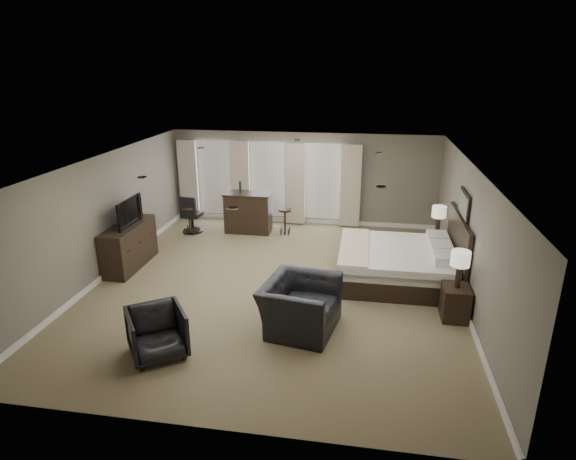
% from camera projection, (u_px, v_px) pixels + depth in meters
% --- Properties ---
extents(room, '(7.60, 8.60, 2.64)m').
position_uv_depth(room, '(275.00, 227.00, 9.67)').
color(room, '#74684A').
rests_on(room, ground).
extents(window_bay, '(5.25, 0.20, 2.30)m').
position_uv_depth(window_bay, '(268.00, 182.00, 13.68)').
color(window_bay, silver).
rests_on(window_bay, room).
extents(bed, '(2.36, 2.25, 1.50)m').
position_uv_depth(bed, '(402.00, 248.00, 10.05)').
color(bed, silver).
rests_on(bed, ground).
extents(nightstand_near, '(0.47, 0.57, 0.62)m').
position_uv_depth(nightstand_near, '(455.00, 303.00, 8.70)').
color(nightstand_near, black).
rests_on(nightstand_near, ground).
extents(nightstand_far, '(0.46, 0.56, 0.61)m').
position_uv_depth(nightstand_far, '(435.00, 246.00, 11.40)').
color(nightstand_far, black).
rests_on(nightstand_far, ground).
extents(lamp_near, '(0.34, 0.34, 0.69)m').
position_uv_depth(lamp_near, '(459.00, 269.00, 8.49)').
color(lamp_near, beige).
rests_on(lamp_near, nightstand_near).
extents(lamp_far, '(0.33, 0.33, 0.67)m').
position_uv_depth(lamp_far, '(438.00, 220.00, 11.19)').
color(lamp_far, beige).
rests_on(lamp_far, nightstand_far).
extents(wall_art, '(0.04, 0.96, 0.56)m').
position_uv_depth(wall_art, '(464.00, 205.00, 9.54)').
color(wall_art, slate).
rests_on(wall_art, room).
extents(dresser, '(0.55, 1.72, 1.00)m').
position_uv_depth(dresser, '(129.00, 246.00, 10.87)').
color(dresser, black).
rests_on(dresser, ground).
extents(tv, '(0.61, 1.06, 0.14)m').
position_uv_depth(tv, '(126.00, 222.00, 10.68)').
color(tv, black).
rests_on(tv, dresser).
extents(armchair_near, '(1.12, 1.50, 1.19)m').
position_uv_depth(armchair_near, '(300.00, 297.00, 8.28)').
color(armchair_near, black).
rests_on(armchair_near, ground).
extents(armchair_far, '(1.15, 1.13, 0.87)m').
position_uv_depth(armchair_far, '(157.00, 331.00, 7.56)').
color(armchair_far, black).
rests_on(armchair_far, ground).
extents(bar_counter, '(1.27, 0.66, 1.11)m').
position_uv_depth(bar_counter, '(248.00, 212.00, 13.11)').
color(bar_counter, black).
rests_on(bar_counter, ground).
extents(bar_stool_left, '(0.42, 0.42, 0.78)m').
position_uv_depth(bar_stool_left, '(190.00, 220.00, 12.97)').
color(bar_stool_left, black).
rests_on(bar_stool_left, ground).
extents(bar_stool_right, '(0.42, 0.42, 0.72)m').
position_uv_depth(bar_stool_right, '(285.00, 222.00, 12.95)').
color(bar_stool_right, black).
rests_on(bar_stool_right, ground).
extents(desk_chair, '(0.58, 0.58, 1.05)m').
position_uv_depth(desk_chair, '(192.00, 214.00, 13.08)').
color(desk_chair, black).
rests_on(desk_chair, ground).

